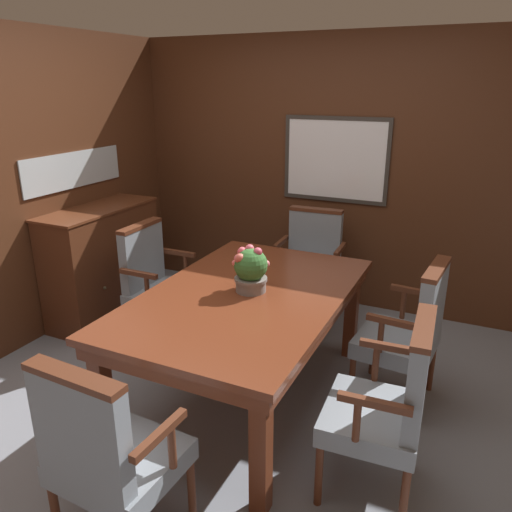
{
  "coord_description": "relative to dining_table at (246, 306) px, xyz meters",
  "views": [
    {
      "loc": [
        1.46,
        -2.51,
        2.03
      ],
      "look_at": [
        0.16,
        0.24,
        0.97
      ],
      "focal_mm": 35.0,
      "sensor_mm": 36.0,
      "label": 1
    }
  ],
  "objects": [
    {
      "name": "ground_plane",
      "position": [
        -0.16,
        -0.09,
        -0.68
      ],
      "size": [
        14.0,
        14.0,
        0.0
      ],
      "primitive_type": "plane",
      "color": "gray"
    },
    {
      "name": "wall_back",
      "position": [
        -0.16,
        1.83,
        0.55
      ],
      "size": [
        7.2,
        0.08,
        2.45
      ],
      "color": "#4C2816",
      "rests_on": "ground_plane"
    },
    {
      "name": "wall_left",
      "position": [
        -1.97,
        -0.09,
        0.55
      ],
      "size": [
        0.08,
        7.2,
        2.45
      ],
      "color": "#4C2816",
      "rests_on": "ground_plane"
    },
    {
      "name": "dining_table",
      "position": [
        0.0,
        0.0,
        0.0
      ],
      "size": [
        1.18,
        1.87,
        0.77
      ],
      "color": "maroon",
      "rests_on": "ground_plane"
    },
    {
      "name": "chair_left_far",
      "position": [
        -1.0,
        0.39,
        -0.14
      ],
      "size": [
        0.48,
        0.57,
        0.99
      ],
      "rotation": [
        0.0,
        0.0,
        1.58
      ],
      "color": "#562B19",
      "rests_on": "ground_plane"
    },
    {
      "name": "chair_head_far",
      "position": [
        -0.03,
        1.35,
        -0.14
      ],
      "size": [
        0.58,
        0.5,
        0.99
      ],
      "rotation": [
        0.0,
        0.0,
        0.05
      ],
      "color": "#562B19",
      "rests_on": "ground_plane"
    },
    {
      "name": "chair_right_near",
      "position": [
        1.01,
        -0.44,
        -0.14
      ],
      "size": [
        0.5,
        0.58,
        0.99
      ],
      "rotation": [
        0.0,
        0.0,
        -1.51
      ],
      "color": "#562B19",
      "rests_on": "ground_plane"
    },
    {
      "name": "chair_right_far",
      "position": [
        0.97,
        0.4,
        -0.14
      ],
      "size": [
        0.52,
        0.59,
        0.99
      ],
      "rotation": [
        0.0,
        0.0,
        -1.65
      ],
      "color": "#562B19",
      "rests_on": "ground_plane"
    },
    {
      "name": "chair_head_near",
      "position": [
        -0.03,
        -1.3,
        -0.14
      ],
      "size": [
        0.58,
        0.5,
        0.99
      ],
      "rotation": [
        0.0,
        0.0,
        3.09
      ],
      "color": "#562B19",
      "rests_on": "ground_plane"
    },
    {
      "name": "potted_plant",
      "position": [
        0.01,
        0.04,
        0.24
      ],
      "size": [
        0.22,
        0.21,
        0.3
      ],
      "color": "gray",
      "rests_on": "dining_table"
    },
    {
      "name": "sideboard_cabinet",
      "position": [
        -1.72,
        0.6,
        -0.17
      ],
      "size": [
        0.46,
        1.12,
        1.01
      ],
      "color": "#512816",
      "rests_on": "ground_plane"
    }
  ]
}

